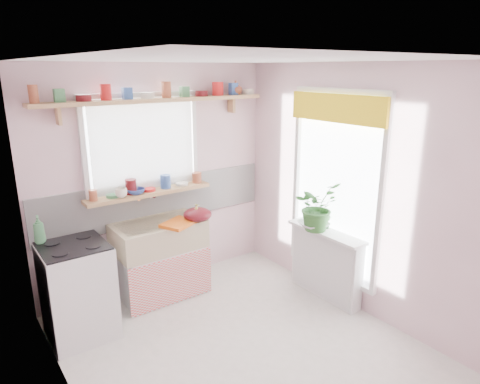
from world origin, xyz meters
TOP-DOWN VIEW (x-y plane):
  - room at (0.66, 0.86)m, footprint 3.20×3.20m
  - sink_unit at (-0.15, 1.29)m, footprint 0.95×0.65m
  - cooker at (-1.10, 1.05)m, footprint 0.58×0.58m
  - radiator_ledge at (1.30, 0.20)m, footprint 0.22×0.95m
  - windowsill at (-0.15, 1.48)m, footprint 1.40×0.22m
  - pine_shelf at (0.00, 1.47)m, footprint 2.52×0.24m
  - shelf_crockery at (-0.04, 1.47)m, footprint 2.47×0.11m
  - sill_crockery at (-0.17, 1.48)m, footprint 1.35×0.11m
  - dish_tray at (-0.00, 1.10)m, footprint 0.43×0.38m
  - colander at (0.22, 1.10)m, footprint 0.31×0.31m
  - jade_plant at (1.21, 0.29)m, footprint 0.54×0.48m
  - fruit_bowl at (1.21, 0.32)m, footprint 0.37×0.37m
  - herb_pot at (1.33, 0.24)m, footprint 0.12×0.10m
  - soap_bottle_sink at (0.21, 1.10)m, footprint 0.11×0.11m
  - sill_cup at (-0.48, 1.42)m, footprint 0.15×0.15m
  - sill_bowl at (-0.31, 1.45)m, footprint 0.23×0.23m
  - shelf_vase at (1.01, 1.49)m, footprint 0.18×0.18m
  - cooker_bottle at (-1.32, 1.27)m, footprint 0.12×0.12m
  - fruit at (1.22, 0.33)m, footprint 0.20×0.14m

SIDE VIEW (x-z plane):
  - radiator_ledge at x=1.30m, z-range 0.01..0.78m
  - sink_unit at x=-0.15m, z-range -0.13..0.99m
  - cooker at x=-1.10m, z-range 0.00..0.92m
  - fruit_bowl at x=1.21m, z-range 0.78..0.85m
  - dish_tray at x=0.00m, z-range 0.85..0.88m
  - herb_pot at x=1.33m, z-range 0.78..0.97m
  - fruit at x=1.22m, z-range 0.82..0.92m
  - colander at x=0.22m, z-range 0.85..0.99m
  - soap_bottle_sink at x=0.21m, z-range 0.85..1.04m
  - jade_plant at x=1.21m, z-range 0.77..1.30m
  - cooker_bottle at x=-1.32m, z-range 0.92..1.18m
  - windowsill at x=-0.15m, z-range 1.12..1.16m
  - sill_bowl at x=-0.31m, z-range 1.16..1.22m
  - sill_cup at x=-0.48m, z-range 1.16..1.26m
  - sill_crockery at x=-0.17m, z-range 1.16..1.28m
  - room at x=0.66m, z-range -0.23..2.97m
  - pine_shelf at x=0.00m, z-range 2.10..2.14m
  - shelf_crockery at x=-0.04m, z-range 2.13..2.25m
  - shelf_vase at x=1.01m, z-range 2.14..2.30m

